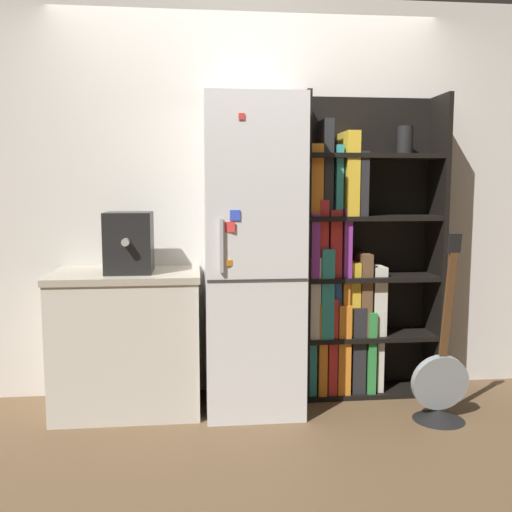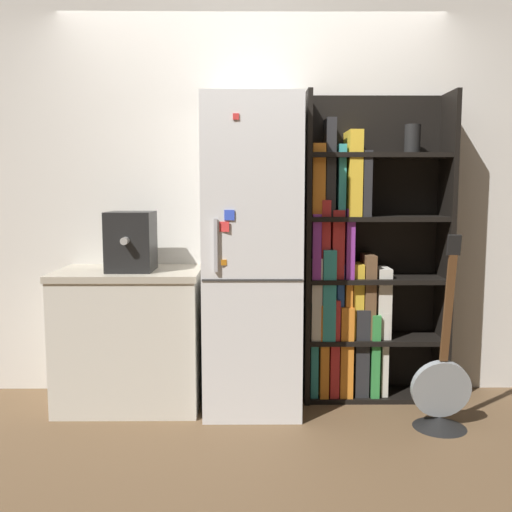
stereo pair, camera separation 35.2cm
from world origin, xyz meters
The scene contains 7 objects.
ground_plane centered at (0.00, 0.00, 0.00)m, with size 16.00×16.00×0.00m, color brown.
wall_back centered at (0.00, 0.47, 1.30)m, with size 8.00×0.05×2.60m.
refrigerator centered at (0.00, 0.14, 0.96)m, with size 0.58×0.64×1.91m.
bookshelf centered at (0.67, 0.31, 0.84)m, with size 0.92×0.33×1.97m.
kitchen_counter centered at (-0.77, 0.17, 0.43)m, with size 0.89×0.58×0.87m.
espresso_machine centered at (-0.74, 0.14, 1.05)m, with size 0.28×0.35×0.36m.
guitar centered at (1.08, -0.21, 0.17)m, with size 0.34×0.31×1.13m.
Camera 2 is at (0.00, -3.35, 1.37)m, focal length 40.00 mm.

